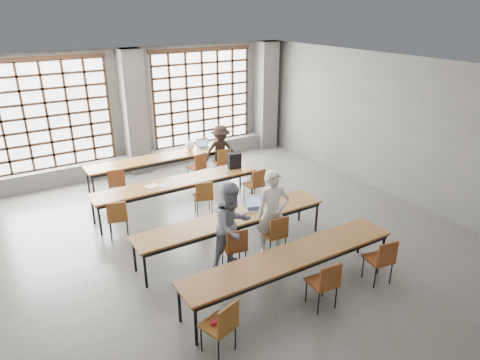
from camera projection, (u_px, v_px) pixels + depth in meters
name	position (u px, v px, depth m)	size (l,w,h in m)	color
floor	(227.00, 250.00, 8.59)	(11.00, 11.00, 0.00)	#4F4F4D
ceiling	(225.00, 73.00, 7.26)	(11.00, 11.00, 0.00)	silver
wall_back	(131.00, 111.00, 12.26)	(10.00, 10.00, 0.00)	#595957
wall_right	(406.00, 131.00, 10.33)	(11.00, 11.00, 0.00)	#595957
column_mid	(135.00, 113.00, 12.04)	(0.60, 0.55, 3.50)	#585855
column_right	(266.00, 96.00, 14.21)	(0.60, 0.55, 3.50)	#585855
window_left	(47.00, 116.00, 11.06)	(3.32, 0.12, 3.00)	white
window_right	(203.00, 98.00, 13.23)	(3.32, 0.12, 3.00)	white
sill_ledge	(138.00, 162.00, 12.68)	(9.80, 0.35, 0.50)	#585855
desk_row_a	(161.00, 159.00, 11.68)	(4.00, 0.70, 0.73)	brown
desk_row_b	(177.00, 184.00, 10.07)	(4.00, 0.70, 0.73)	brown
desk_row_c	(233.00, 220.00, 8.38)	(4.00, 0.70, 0.73)	brown
desk_row_d	(292.00, 258.00, 7.11)	(4.00, 0.70, 0.73)	brown
chair_back_left	(117.00, 181.00, 10.55)	(0.50, 0.50, 0.88)	maroon
chair_back_mid	(198.00, 165.00, 11.62)	(0.50, 0.51, 0.88)	brown
chair_back_right	(223.00, 160.00, 11.99)	(0.48, 0.49, 0.88)	brown
chair_mid_left	(117.00, 215.00, 8.85)	(0.52, 0.52, 0.88)	brown
chair_mid_centre	(204.00, 195.00, 9.81)	(0.52, 0.52, 0.88)	brown
chair_mid_right	(256.00, 182.00, 10.50)	(0.45, 0.46, 0.88)	brown
chair_front_left	(235.00, 244.00, 7.78)	(0.50, 0.50, 0.88)	brown
chair_front_right	(276.00, 232.00, 8.21)	(0.46, 0.46, 0.88)	brown
chair_near_left	(222.00, 323.00, 5.86)	(0.52, 0.53, 0.88)	brown
chair_near_mid	(325.00, 280.00, 6.76)	(0.46, 0.46, 0.88)	brown
chair_near_right	(382.00, 257.00, 7.38)	(0.48, 0.49, 0.88)	brown
student_male	(273.00, 213.00, 8.19)	(0.63, 0.42, 1.74)	silver
student_female	(232.00, 226.00, 7.77)	(0.82, 0.64, 1.69)	#181D48
student_back	(221.00, 151.00, 12.02)	(0.97, 0.56, 1.50)	black
laptop_front	(254.00, 206.00, 8.69)	(0.43, 0.40, 0.26)	#B4B5B9
laptop_back	(203.00, 146.00, 12.37)	(0.39, 0.34, 0.26)	silver
mouse	(273.00, 206.00, 8.79)	(0.10, 0.06, 0.04)	silver
green_box	(228.00, 214.00, 8.37)	(0.25, 0.09, 0.09)	#2D8933
phone	(243.00, 217.00, 8.36)	(0.13, 0.06, 0.01)	black
paper_sheet_a	(152.00, 186.00, 9.80)	(0.30, 0.21, 0.00)	white
paper_sheet_b	(166.00, 184.00, 9.86)	(0.30, 0.21, 0.00)	white
backpack	(234.00, 161.00, 10.78)	(0.32, 0.20, 0.40)	black
plastic_bag	(190.00, 146.00, 12.07)	(0.26, 0.21, 0.29)	white
red_pouch	(218.00, 322.00, 5.93)	(0.20, 0.08, 0.06)	#AE152C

